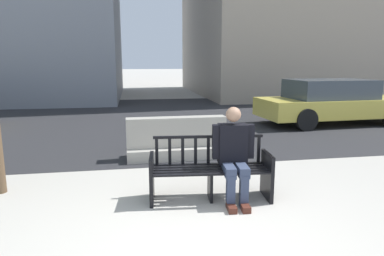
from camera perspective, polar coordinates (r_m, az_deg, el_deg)
ground_plane at (r=3.98m, az=0.72°, el=-17.96°), size 200.00×200.00×0.00m
street_asphalt at (r=12.29m, az=-6.75°, el=1.84°), size 120.00×12.00×0.01m
street_bench at (r=4.88m, az=3.02°, el=-7.31°), size 1.73×0.68×0.88m
seated_person at (r=4.79m, az=6.97°, el=-4.05°), size 0.59×0.75×1.31m
jersey_barrier_centre at (r=6.95m, az=-2.58°, el=-2.25°), size 2.01×0.71×0.84m
car_taxi_near at (r=11.64m, az=22.37°, el=4.08°), size 4.80×2.10×1.40m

